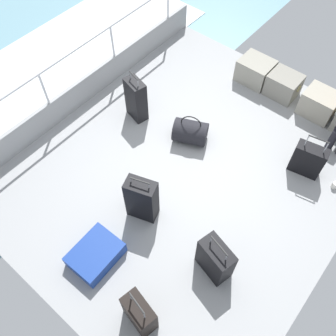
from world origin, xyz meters
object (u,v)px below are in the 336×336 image
(cargo_crate_2, at_px, (319,104))
(suitcase_3, at_px, (136,99))
(suitcase_0, at_px, (308,160))
(paper_cup, at_px, (335,185))
(suitcase_1, at_px, (215,259))
(suitcase_5, at_px, (96,254))
(suitcase_4, at_px, (142,199))
(cargo_crate_0, at_px, (255,71))
(suitcase_2, at_px, (140,313))
(cargo_crate_1, at_px, (283,85))
(duffel_bag, at_px, (190,132))

(cargo_crate_2, distance_m, suitcase_3, 2.88)
(suitcase_0, distance_m, paper_cup, 0.52)
(suitcase_1, xyz_separation_m, suitcase_5, (-1.19, -0.83, -0.18))
(suitcase_1, xyz_separation_m, suitcase_4, (-1.17, 0.02, 0.07))
(cargo_crate_2, xyz_separation_m, paper_cup, (0.86, -1.12, -0.16))
(cargo_crate_0, height_order, cargo_crate_2, cargo_crate_2)
(suitcase_1, bearing_deg, suitcase_2, -105.54)
(cargo_crate_1, height_order, suitcase_3, suitcase_3)
(cargo_crate_1, relative_size, paper_cup, 5.35)
(cargo_crate_1, relative_size, suitcase_2, 0.77)
(suitcase_5, bearing_deg, paper_cup, 57.45)
(cargo_crate_0, xyz_separation_m, suitcase_4, (0.26, -3.14, 0.15))
(suitcase_1, distance_m, suitcase_2, 1.05)
(suitcase_0, bearing_deg, cargo_crate_2, 108.50)
(cargo_crate_2, height_order, suitcase_5, cargo_crate_2)
(cargo_crate_1, xyz_separation_m, paper_cup, (1.51, -1.14, -0.15))
(suitcase_3, height_order, duffel_bag, suitcase_3)
(suitcase_5, xyz_separation_m, duffel_bag, (-0.26, 2.23, 0.08))
(cargo_crate_0, height_order, suitcase_4, suitcase_4)
(cargo_crate_2, bearing_deg, cargo_crate_0, 179.34)
(duffel_bag, bearing_deg, cargo_crate_0, 88.97)
(cargo_crate_2, xyz_separation_m, suitcase_0, (0.38, -1.15, 0.05))
(suitcase_3, distance_m, suitcase_4, 1.76)
(cargo_crate_1, bearing_deg, duffel_bag, -108.07)
(cargo_crate_0, height_order, cargo_crate_1, cargo_crate_0)
(suitcase_1, height_order, paper_cup, suitcase_1)
(cargo_crate_0, height_order, suitcase_3, suitcase_3)
(cargo_crate_1, bearing_deg, suitcase_5, -94.47)
(cargo_crate_1, xyz_separation_m, suitcase_5, (-0.31, -3.99, -0.09))
(suitcase_1, xyz_separation_m, suitcase_3, (-2.41, 1.26, 0.07))
(cargo_crate_1, height_order, suitcase_1, suitcase_1)
(suitcase_4, relative_size, paper_cup, 8.04)
(suitcase_0, distance_m, suitcase_1, 2.01)
(suitcase_1, xyz_separation_m, suitcase_2, (-0.28, -1.01, -0.03))
(cargo_crate_2, bearing_deg, suitcase_3, -139.14)
(cargo_crate_1, height_order, paper_cup, cargo_crate_1)
(cargo_crate_1, distance_m, suitcase_4, 3.17)
(suitcase_4, bearing_deg, cargo_crate_2, 73.33)
(cargo_crate_2, distance_m, suitcase_2, 4.16)
(suitcase_2, height_order, suitcase_3, suitcase_3)
(cargo_crate_2, relative_size, suitcase_3, 0.67)
(cargo_crate_0, distance_m, suitcase_3, 2.14)
(cargo_crate_1, relative_size, suitcase_1, 0.77)
(suitcase_4, height_order, paper_cup, suitcase_4)
(cargo_crate_0, bearing_deg, suitcase_5, -86.69)
(cargo_crate_2, xyz_separation_m, suitcase_1, (0.23, -3.15, 0.07))
(cargo_crate_0, xyz_separation_m, duffel_bag, (-0.03, -1.75, -0.02))
(cargo_crate_0, relative_size, paper_cup, 5.81)
(suitcase_0, height_order, suitcase_1, suitcase_0)
(cargo_crate_0, bearing_deg, suitcase_1, -65.79)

